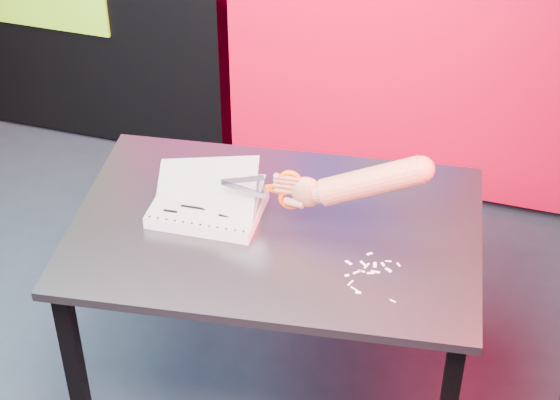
% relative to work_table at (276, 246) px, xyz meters
% --- Properties ---
extents(room, '(3.01, 3.01, 2.71)m').
position_rel_work_table_xyz_m(room, '(-0.52, -0.17, 0.68)').
color(room, black).
rests_on(room, ground).
extents(work_table, '(1.37, 1.01, 0.75)m').
position_rel_work_table_xyz_m(work_table, '(0.00, 0.00, 0.00)').
color(work_table, black).
rests_on(work_table, ground).
extents(printout_stack, '(0.37, 0.27, 0.18)m').
position_rel_work_table_xyz_m(printout_stack, '(-0.23, -0.00, 0.11)').
color(printout_stack, silver).
rests_on(printout_stack, work_table).
extents(scissors, '(0.25, 0.04, 0.14)m').
position_rel_work_table_xyz_m(scissors, '(0.03, 0.01, 0.23)').
color(scissors, '#A4A6B5').
rests_on(scissors, printout_stack).
extents(hand_forearm, '(0.46, 0.12, 0.22)m').
position_rel_work_table_xyz_m(hand_forearm, '(0.25, 0.03, 0.28)').
color(hand_forearm, '#AD7650').
rests_on(hand_forearm, work_table).
extents(paper_clippings, '(0.18, 0.20, 0.00)m').
position_rel_work_table_xyz_m(paper_clippings, '(0.33, -0.12, 0.08)').
color(paper_clippings, silver).
rests_on(paper_clippings, work_table).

